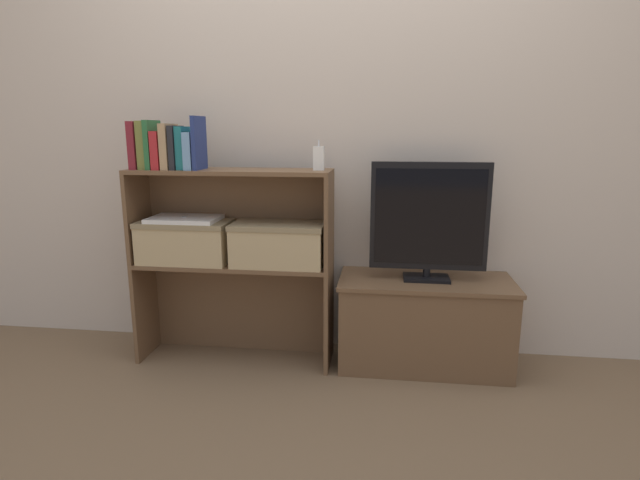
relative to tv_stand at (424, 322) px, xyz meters
name	(u,v)px	position (x,y,z in m)	size (l,w,h in m)	color
ground_plane	(316,375)	(-0.51, -0.18, -0.22)	(16.00, 16.00, 0.00)	brown
wall_back	(327,121)	(-0.51, 0.22, 0.98)	(10.00, 0.05, 2.40)	beige
tv_stand	(424,322)	(0.00, 0.00, 0.00)	(0.84, 0.39, 0.45)	brown
tv	(429,219)	(0.00, 0.00, 0.52)	(0.55, 0.14, 0.57)	black
bookshelf_lower_tier	(238,295)	(-0.95, 0.01, 0.09)	(0.98, 0.27, 0.51)	brown
bookshelf_upper_tier	(235,203)	(-0.95, 0.01, 0.58)	(0.98, 0.27, 0.46)	brown
book_maroon	(137,145)	(-1.39, -0.08, 0.86)	(0.03, 0.14, 0.22)	maroon
book_olive	(146,145)	(-1.35, -0.08, 0.86)	(0.04, 0.13, 0.23)	olive
book_forest	(153,145)	(-1.31, -0.08, 0.86)	(0.03, 0.15, 0.23)	#286638
book_crimson	(161,150)	(-1.28, -0.08, 0.84)	(0.04, 0.15, 0.18)	#B22328
book_tan	(169,147)	(-1.23, -0.08, 0.86)	(0.03, 0.15, 0.21)	tan
book_charcoal	(176,148)	(-1.20, -0.08, 0.85)	(0.03, 0.14, 0.20)	#232328
book_teal	(183,148)	(-1.16, -0.08, 0.85)	(0.03, 0.12, 0.20)	#1E7075
book_skyblue	(192,151)	(-1.12, -0.08, 0.84)	(0.04, 0.15, 0.17)	#709ECC
book_navy	(199,143)	(-1.08, -0.08, 0.87)	(0.02, 0.16, 0.25)	navy
baby_monitor	(319,158)	(-0.52, -0.05, 0.80)	(0.05, 0.04, 0.14)	white
storage_basket_left	(186,239)	(-1.18, -0.06, 0.40)	(0.45, 0.24, 0.21)	tan
storage_basket_right	(279,242)	(-0.72, -0.06, 0.40)	(0.45, 0.24, 0.21)	tan
laptop	(185,219)	(-1.18, -0.06, 0.51)	(0.34, 0.22, 0.02)	white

